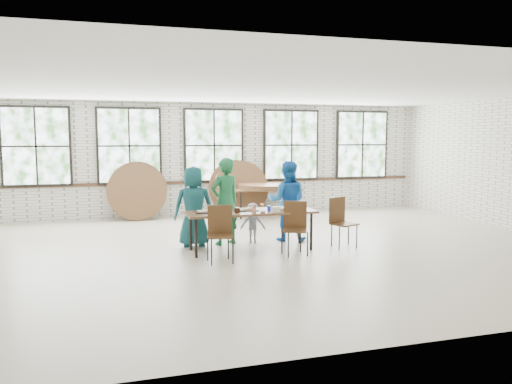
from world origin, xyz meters
TOP-DOWN VIEW (x-y plane):
  - room at (0.00, 4.44)m, footprint 12.00×12.00m
  - dining_table at (-0.20, 0.05)m, footprint 2.41×0.82m
  - chair_near_left at (-0.92, -0.58)m, footprint 0.50×0.48m
  - chair_near_right at (0.48, -0.44)m, footprint 0.54×0.53m
  - chair_spare at (1.54, -0.12)m, footprint 0.54×0.53m
  - adult_teal at (-1.16, 0.70)m, footprint 0.80×0.56m
  - adult_green at (-0.54, 0.70)m, footprint 0.72×0.60m
  - toddler at (0.02, 0.70)m, footprint 0.58×0.45m
  - adult_blue at (0.75, 0.70)m, footprint 0.96×0.87m
  - storage_table at (1.28, 3.81)m, footprint 1.81×0.79m
  - tabletop_clutter at (-0.11, 0.01)m, footprint 2.03×0.64m
  - round_tops_stacked at (1.28, 3.81)m, footprint 1.50×1.50m
  - round_tops_leaning at (-0.71, 4.20)m, footprint 4.23×0.47m

SIDE VIEW (x-z plane):
  - toddler at x=0.02m, z-range 0.00..0.79m
  - chair_near_left at x=-0.92m, z-range 0.08..1.03m
  - chair_near_right at x=0.48m, z-range 0.08..1.03m
  - chair_spare at x=1.54m, z-range 0.08..1.03m
  - storage_table at x=1.28m, z-range 0.32..1.06m
  - dining_table at x=-0.20m, z-range 0.32..1.06m
  - round_tops_leaning at x=-0.71m, z-range -0.01..1.48m
  - tabletop_clutter at x=-0.11m, z-range 0.71..0.82m
  - adult_teal at x=-1.16m, z-range 0.00..1.55m
  - round_tops_stacked at x=1.28m, z-range 0.74..0.87m
  - adult_blue at x=0.75m, z-range 0.00..1.62m
  - adult_green at x=-0.54m, z-range 0.00..1.70m
  - room at x=0.00m, z-range -4.17..7.83m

